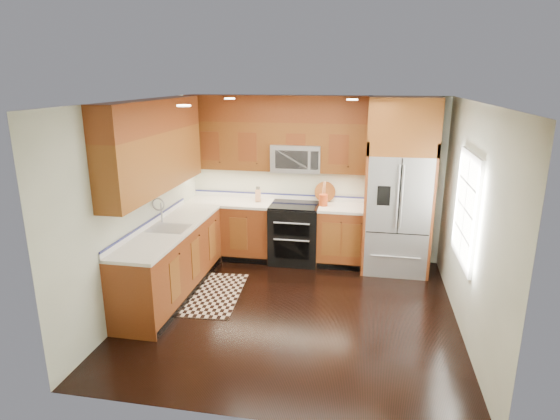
% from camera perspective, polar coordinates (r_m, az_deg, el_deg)
% --- Properties ---
extents(ground, '(4.00, 4.00, 0.00)m').
position_cam_1_polar(ground, '(6.08, 1.65, -12.20)').
color(ground, black).
rests_on(ground, ground).
extents(wall_back, '(4.00, 0.02, 2.60)m').
position_cam_1_polar(wall_back, '(7.51, 4.14, 3.85)').
color(wall_back, silver).
rests_on(wall_back, ground).
extents(wall_left, '(0.02, 4.00, 2.60)m').
position_cam_1_polar(wall_left, '(6.21, -16.81, 0.62)').
color(wall_left, silver).
rests_on(wall_left, ground).
extents(wall_right, '(0.02, 4.00, 2.60)m').
position_cam_1_polar(wall_right, '(5.65, 22.23, -1.38)').
color(wall_right, silver).
rests_on(wall_right, ground).
extents(window, '(0.04, 1.10, 1.30)m').
position_cam_1_polar(window, '(5.81, 21.74, 0.15)').
color(window, white).
rests_on(window, ground).
extents(base_cabinets, '(2.85, 3.00, 0.90)m').
position_cam_1_polar(base_cabinets, '(6.96, -7.22, -4.51)').
color(base_cabinets, brown).
rests_on(base_cabinets, ground).
extents(countertop, '(2.86, 3.01, 0.04)m').
position_cam_1_polar(countertop, '(6.88, -5.94, -0.59)').
color(countertop, white).
rests_on(countertop, base_cabinets).
extents(upper_cabinets, '(2.85, 3.00, 1.15)m').
position_cam_1_polar(upper_cabinets, '(6.74, -6.54, 8.66)').
color(upper_cabinets, brown).
rests_on(upper_cabinets, ground).
extents(range, '(0.76, 0.67, 0.95)m').
position_cam_1_polar(range, '(7.45, 1.80, -2.86)').
color(range, black).
rests_on(range, ground).
extents(microwave, '(0.76, 0.40, 0.42)m').
position_cam_1_polar(microwave, '(7.28, 2.04, 6.38)').
color(microwave, '#B2B2B7').
rests_on(microwave, ground).
extents(refrigerator, '(0.98, 0.75, 2.60)m').
position_cam_1_polar(refrigerator, '(7.12, 14.25, 2.76)').
color(refrigerator, '#B2B2B7').
rests_on(refrigerator, ground).
extents(sink_faucet, '(0.54, 0.44, 0.37)m').
position_cam_1_polar(sink_faucet, '(6.37, -13.55, -1.63)').
color(sink_faucet, '#B2B2B7').
rests_on(sink_faucet, countertop).
extents(rug, '(0.91, 1.41, 0.01)m').
position_cam_1_polar(rug, '(6.58, -8.52, -10.05)').
color(rug, black).
rests_on(rug, ground).
extents(knife_block, '(0.11, 0.14, 0.24)m').
position_cam_1_polar(knife_block, '(7.50, -2.70, 1.81)').
color(knife_block, tan).
rests_on(knife_block, countertop).
extents(utensil_crock, '(0.16, 0.16, 0.38)m').
position_cam_1_polar(utensil_crock, '(7.25, 5.32, 1.54)').
color(utensil_crock, '#B74016').
rests_on(utensil_crock, countertop).
extents(cutting_board, '(0.40, 0.40, 0.02)m').
position_cam_1_polar(cutting_board, '(7.52, 5.47, 1.09)').
color(cutting_board, brown).
rests_on(cutting_board, countertop).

